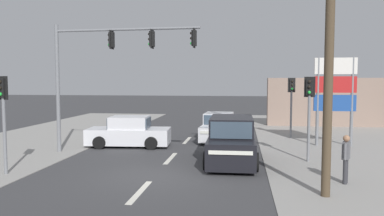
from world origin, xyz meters
The scene contains 16 objects.
ground_plane centered at (0.00, 0.00, 0.00)m, with size 140.00×140.00×0.00m, color #3A3A3D.
lane_dash_near centered at (0.00, -2.00, 0.00)m, with size 0.20×2.40×0.01m, color silver.
lane_dash_mid centered at (0.00, 3.00, 0.00)m, with size 0.20×2.40×0.01m, color silver.
lane_dash_far centered at (0.00, 8.00, 0.00)m, with size 0.20×2.40×0.01m, color silver.
kerb_left_verge centered at (-8.50, 4.00, 0.01)m, with size 8.00×40.00×0.02m, color gray.
utility_pole_foreground_right centered at (5.39, -1.74, 5.28)m, with size 3.78×0.48×9.82m.
traffic_signal_mast centered at (-3.17, 3.65, 4.35)m, with size 6.89×0.62×6.00m.
pedestal_signal_right_kerb centered at (5.84, 3.04, 2.42)m, with size 0.43×0.31×3.56m.
pedestal_signal_left_kerb centered at (-5.39, -0.57, 2.42)m, with size 0.44×0.31×3.56m.
pedestal_signal_far_median centered at (5.94, 9.49, 2.42)m, with size 0.44×0.31×3.56m.
shopping_plaza_sign centered at (7.82, 7.13, 2.98)m, with size 2.10×0.16×4.60m.
shopfront_wall_far centered at (11.00, 16.00, 1.80)m, with size 12.00×1.00×3.60m, color gray.
suv_crossing_left centered at (2.66, 2.51, 0.88)m, with size 2.11×4.56×1.90m.
sedan_kerbside_parked centered at (1.78, 8.34, 0.70)m, with size 2.05×4.31×1.56m.
sedan_oncoming_near centered at (-2.69, 5.67, 0.70)m, with size 4.35×2.13×1.56m.
pedestrian_at_kerb centered at (6.47, -0.26, 0.93)m, with size 0.34×0.52×1.63m.
Camera 1 is at (3.06, -12.90, 3.40)m, focal length 35.00 mm.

